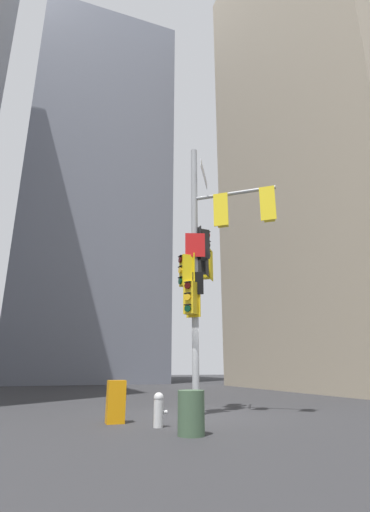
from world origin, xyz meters
The scene contains 7 objects.
ground centered at (0.00, 0.00, 0.00)m, with size 120.00×120.00×0.00m, color #2D2D30.
building_tower_right centered at (17.55, 8.36, 19.71)m, with size 17.08×17.08×39.42m, color tan.
building_mid_block centered at (-1.03, 27.97, 19.61)m, with size 13.97×13.97×39.21m, color slate.
signal_pole_assembly centered at (0.41, -0.04, 4.87)m, with size 2.73×3.40×8.78m.
fire_hydrant centered at (-1.62, -1.74, 0.40)m, with size 0.33×0.23×0.77m.
newspaper_box centered at (-2.46, -0.75, 0.51)m, with size 0.45×0.36×1.02m.
trash_bin centered at (-1.29, -3.01, 0.44)m, with size 0.56×0.56×0.87m, color #3F593F.
Camera 1 is at (-4.17, -10.63, 1.32)m, focal length 25.65 mm.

